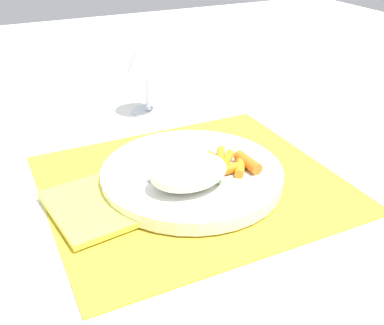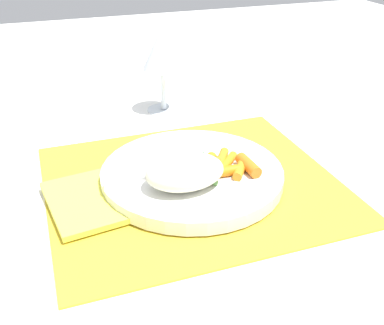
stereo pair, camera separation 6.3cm
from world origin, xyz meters
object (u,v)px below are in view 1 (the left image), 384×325
Objects in this scene: plate at (192,175)px; fork at (182,170)px; napkin at (89,208)px; carrot_portion at (224,164)px; rice_mound at (189,172)px; wine_glass at (145,53)px.

fork is at bearing -174.66° from plate.
carrot_portion is at bearing -2.84° from napkin.
carrot_portion reaches higher than fork.
rice_mound reaches higher than plate.
wine_glass is (0.06, 0.32, 0.07)m from rice_mound.
fork reaches higher than plate.
napkin is at bearing -176.49° from plate.
rice_mound is 0.57× the size of fork.
rice_mound is at bearing -101.16° from wine_glass.
carrot_portion is at bearing -17.17° from fork.
rice_mound is at bearing -13.09° from napkin.
plate is at bearing -97.97° from wine_glass.
rice_mound is 1.19× the size of carrot_portion.
rice_mound is (-0.02, -0.04, 0.03)m from plate.
plate is 0.30m from wine_glass.
plate is at bearing 3.51° from napkin.
napkin is at bearing 177.16° from carrot_portion.
fork is 1.15× the size of wine_glass.
carrot_portion is 0.55× the size of wine_glass.
napkin is (-0.14, -0.01, -0.02)m from fork.
plate is 1.88× the size of napkin.
plate is 1.61× the size of wine_glass.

